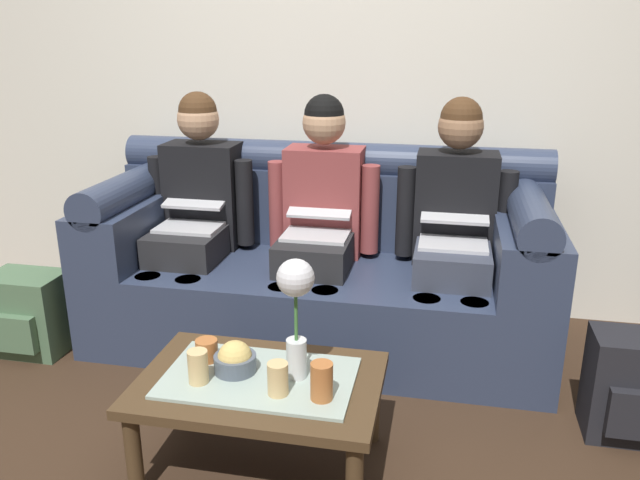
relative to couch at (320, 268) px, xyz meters
name	(u,v)px	position (x,y,z in m)	size (l,w,h in m)	color
back_wall_patterned	(340,42)	(0.00, 0.53, 1.08)	(6.00, 0.12, 2.90)	silver
couch	(320,268)	(0.00, 0.00, 0.00)	(2.21, 0.88, 0.96)	#2D3851
person_left	(196,206)	(-0.64, 0.00, 0.29)	(0.56, 0.67, 1.22)	#232326
person_middle	(320,213)	(0.00, 0.00, 0.29)	(0.56, 0.67, 1.22)	#232326
person_right	(454,221)	(0.64, 0.00, 0.29)	(0.56, 0.67, 1.22)	#383D4C
coffee_table	(260,390)	(0.00, -1.06, -0.06)	(0.85, 0.57, 0.37)	#47331E
flower_vase	(296,299)	(0.13, -1.04, 0.29)	(0.13, 0.13, 0.43)	silver
snack_bowl	(235,360)	(-0.09, -1.04, 0.04)	(0.15, 0.15, 0.12)	#4C5666
cup_near_left	(198,367)	(-0.19, -1.14, 0.05)	(0.07, 0.07, 0.12)	#DBB77A
cup_near_right	(207,350)	(-0.22, -0.99, 0.04)	(0.08, 0.08, 0.08)	#B26633
cup_far_center	(322,381)	(0.24, -1.16, 0.06)	(0.07, 0.07, 0.13)	#B26633
cup_far_left	(278,379)	(0.09, -1.16, 0.05)	(0.07, 0.07, 0.11)	#DBB77A
backpack_right	(636,388)	(1.36, -0.60, -0.16)	(0.35, 0.27, 0.42)	black
backpack_left	(28,314)	(-1.36, -0.45, -0.17)	(0.36, 0.29, 0.40)	#4C6B4C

